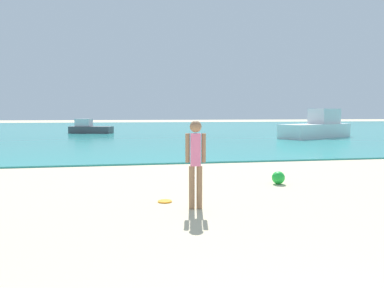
{
  "coord_description": "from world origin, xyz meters",
  "views": [
    {
      "loc": [
        -1.55,
        -0.46,
        1.77
      ],
      "look_at": [
        -0.08,
        7.5,
        1.09
      ],
      "focal_mm": 34.0,
      "sensor_mm": 36.0,
      "label": 1
    }
  ],
  "objects_px": {
    "beach_ball": "(278,178)",
    "frisbee": "(165,201)",
    "boat_far": "(89,128)",
    "person_standing": "(196,159)",
    "boat_near": "(317,128)"
  },
  "relations": [
    {
      "from": "person_standing",
      "to": "boat_near",
      "type": "relative_size",
      "value": 0.26
    },
    {
      "from": "frisbee",
      "to": "beach_ball",
      "type": "relative_size",
      "value": 0.87
    },
    {
      "from": "boat_far",
      "to": "beach_ball",
      "type": "bearing_deg",
      "value": -54.42
    },
    {
      "from": "boat_far",
      "to": "beach_ball",
      "type": "distance_m",
      "value": 25.26
    },
    {
      "from": "boat_near",
      "to": "boat_far",
      "type": "relative_size",
      "value": 1.62
    },
    {
      "from": "frisbee",
      "to": "boat_far",
      "type": "relative_size",
      "value": 0.07
    },
    {
      "from": "person_standing",
      "to": "frisbee",
      "type": "height_order",
      "value": "person_standing"
    },
    {
      "from": "beach_ball",
      "to": "frisbee",
      "type": "bearing_deg",
      "value": -156.06
    },
    {
      "from": "person_standing",
      "to": "boat_far",
      "type": "relative_size",
      "value": 0.42
    },
    {
      "from": "frisbee",
      "to": "beach_ball",
      "type": "distance_m",
      "value": 3.3
    },
    {
      "from": "person_standing",
      "to": "beach_ball",
      "type": "relative_size",
      "value": 5.05
    },
    {
      "from": "frisbee",
      "to": "beach_ball",
      "type": "xyz_separation_m",
      "value": [
        3.01,
        1.34,
        0.15
      ]
    },
    {
      "from": "beach_ball",
      "to": "boat_far",
      "type": "bearing_deg",
      "value": 105.73
    },
    {
      "from": "boat_far",
      "to": "beach_ball",
      "type": "xyz_separation_m",
      "value": [
        6.85,
        -24.31,
        -0.33
      ]
    },
    {
      "from": "person_standing",
      "to": "beach_ball",
      "type": "xyz_separation_m",
      "value": [
        2.5,
        1.96,
        -0.77
      ]
    }
  ]
}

